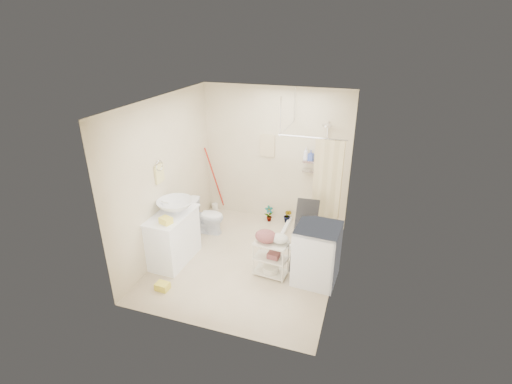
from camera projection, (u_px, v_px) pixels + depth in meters
floor at (248, 260)px, 6.14m from camera, size 3.20×3.20×0.00m
ceiling at (246, 102)px, 5.08m from camera, size 2.80×3.20×0.04m
wall_back at (275, 156)px, 7.00m from camera, size 2.80×0.04×2.60m
wall_front at (201, 242)px, 4.22m from camera, size 2.80×0.04×2.60m
wall_left at (166, 178)px, 6.01m from camera, size 0.04×3.20×2.60m
wall_right at (341, 201)px, 5.21m from camera, size 0.04×3.20×2.60m
vanity at (173, 237)px, 6.00m from camera, size 0.57×0.98×0.85m
sink at (175, 206)px, 5.86m from camera, size 0.63×0.63×0.20m
counter_basket at (166, 220)px, 5.53m from camera, size 0.21×0.19×0.10m
floor_basket at (162, 285)px, 5.43m from camera, size 0.29×0.23×0.15m
toilet at (206, 216)px, 6.87m from camera, size 0.67×0.42×0.66m
mop at (214, 179)px, 7.56m from camera, size 0.17×0.17×1.38m
potted_plant_a at (269, 214)px, 7.31m from camera, size 0.21×0.20×0.33m
potted_plant_b at (288, 216)px, 7.26m from camera, size 0.19×0.17×0.29m
hanging_towel at (268, 146)px, 6.94m from camera, size 0.28×0.03×0.42m
towel_ring at (159, 172)px, 5.76m from camera, size 0.04×0.22×0.34m
tp_holder at (173, 209)px, 6.28m from camera, size 0.08×0.12×0.14m
shower at (314, 185)px, 6.38m from camera, size 1.10×1.10×2.10m
shampoo_bottle_a at (306, 154)px, 6.68m from camera, size 0.10×0.10×0.24m
shampoo_bottle_b at (311, 155)px, 6.68m from camera, size 0.11×0.11×0.19m
washing_machine at (317, 254)px, 5.51m from camera, size 0.66×0.68×0.91m
laundry_rack at (271, 255)px, 5.66m from camera, size 0.53×0.34×0.70m
ironing_board at (304, 236)px, 5.68m from camera, size 0.36×0.22×1.21m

